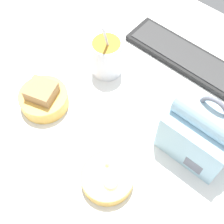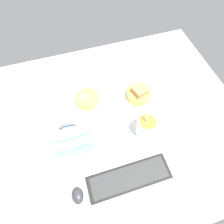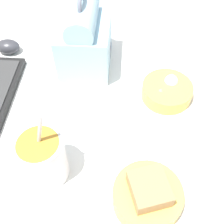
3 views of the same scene
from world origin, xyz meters
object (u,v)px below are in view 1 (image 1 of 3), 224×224
soup_cup (107,57)px  bento_bowl_sandwich (44,98)px  lunch_bag (202,131)px  keyboard (184,56)px  bento_bowl_snacks (107,178)px

soup_cup → bento_bowl_sandwich: bearing=-103.8°
lunch_bag → soup_cup: size_ratio=1.13×
keyboard → bento_bowl_snacks: 45.33cm
lunch_bag → bento_bowl_sandwich: 42.43cm
bento_bowl_sandwich → bento_bowl_snacks: bearing=-10.9°
keyboard → soup_cup: size_ratio=1.94×
bento_bowl_snacks → bento_bowl_sandwich: bearing=169.1°
soup_cup → bento_bowl_sandwich: soup_cup is taller
lunch_bag → bento_bowl_snacks: lunch_bag is taller
keyboard → soup_cup: 24.39cm
bento_bowl_sandwich → soup_cup: bearing=76.2°
lunch_bag → bento_bowl_snacks: size_ratio=1.69×
soup_cup → bento_bowl_snacks: bearing=-48.5°
keyboard → lunch_bag: (18.99, -22.93, 7.36)cm
bento_bowl_sandwich → bento_bowl_snacks: 28.40cm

